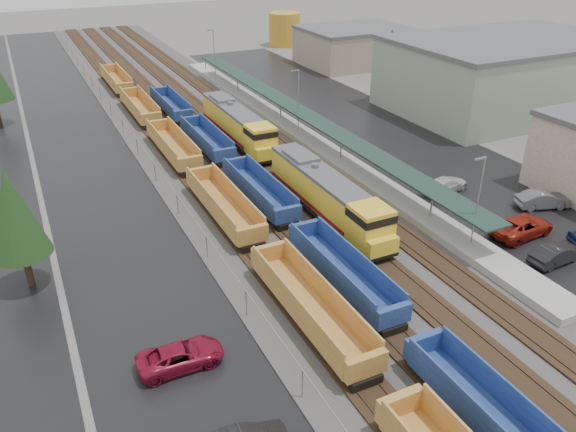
% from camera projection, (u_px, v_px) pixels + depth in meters
% --- Properties ---
extents(ballast_strip, '(20.00, 160.00, 0.08)m').
position_uv_depth(ballast_strip, '(198.00, 122.00, 72.52)').
color(ballast_strip, '#302D2B').
rests_on(ballast_strip, ground).
extents(trackbed, '(14.60, 160.00, 0.22)m').
position_uv_depth(trackbed, '(198.00, 122.00, 72.47)').
color(trackbed, black).
rests_on(trackbed, ground).
extents(west_parking_lot, '(10.00, 160.00, 0.02)m').
position_uv_depth(west_parking_lot, '(77.00, 140.00, 66.73)').
color(west_parking_lot, black).
rests_on(west_parking_lot, ground).
extents(east_commuter_lot, '(16.00, 100.00, 0.02)m').
position_uv_depth(east_commuter_lot, '(364.00, 124.00, 71.92)').
color(east_commuter_lot, black).
rests_on(east_commuter_lot, ground).
extents(station_platform, '(3.00, 80.00, 8.00)m').
position_uv_depth(station_platform, '(298.00, 130.00, 67.92)').
color(station_platform, '#9E9B93').
rests_on(station_platform, ground).
extents(chainlink_fence, '(0.08, 160.04, 2.02)m').
position_uv_depth(chainlink_fence, '(125.00, 125.00, 66.87)').
color(chainlink_fence, gray).
rests_on(chainlink_fence, ground).
extents(industrial_buildings, '(32.52, 75.30, 9.50)m').
position_uv_depth(industrial_buildings, '(504.00, 83.00, 73.90)').
color(industrial_buildings, gray).
rests_on(industrial_buildings, ground).
extents(tree_west_near, '(3.96, 3.96, 9.00)m').
position_uv_depth(tree_west_near, '(14.00, 213.00, 37.44)').
color(tree_west_near, '#332316').
rests_on(tree_west_near, ground).
extents(tree_east, '(4.40, 4.40, 10.00)m').
position_uv_depth(tree_east, '(390.00, 55.00, 78.76)').
color(tree_east, '#332316').
rests_on(tree_east, ground).
extents(locomotive_lead, '(2.78, 18.35, 4.15)m').
position_uv_depth(locomotive_lead, '(328.00, 196.00, 48.02)').
color(locomotive_lead, black).
rests_on(locomotive_lead, ground).
extents(locomotive_trail, '(2.78, 18.35, 4.15)m').
position_uv_depth(locomotive_trail, '(238.00, 125.00, 64.74)').
color(locomotive_trail, black).
rests_on(locomotive_trail, ground).
extents(well_string_yellow, '(2.65, 110.46, 2.35)m').
position_uv_depth(well_string_yellow, '(224.00, 205.00, 48.85)').
color(well_string_yellow, '#A56D2E').
rests_on(well_string_yellow, ground).
extents(well_string_blue, '(2.52, 87.84, 2.23)m').
position_uv_depth(well_string_blue, '(296.00, 226.00, 45.62)').
color(well_string_blue, navy).
rests_on(well_string_blue, ground).
extents(storage_tank, '(6.52, 6.52, 6.52)m').
position_uv_depth(storage_tank, '(284.00, 29.00, 116.29)').
color(storage_tank, gold).
rests_on(storage_tank, ground).
extents(parked_car_west_c, '(2.40, 5.08, 1.40)m').
position_uv_depth(parked_car_west_c, '(180.00, 356.00, 32.59)').
color(parked_car_west_c, maroon).
rests_on(parked_car_west_c, ground).
extents(parked_car_east_a, '(1.86, 4.74, 1.54)m').
position_uv_depth(parked_car_east_a, '(556.00, 254.00, 42.48)').
color(parked_car_east_a, black).
rests_on(parked_car_east_a, ground).
extents(parked_car_east_b, '(3.15, 6.00, 1.61)m').
position_uv_depth(parked_car_east_b, '(522.00, 227.00, 46.20)').
color(parked_car_east_b, maroon).
rests_on(parked_car_east_b, ground).
extents(parked_car_east_c, '(3.05, 5.33, 1.46)m').
position_uv_depth(parked_car_east_c, '(446.00, 185.00, 53.72)').
color(parked_car_east_c, silver).
rests_on(parked_car_east_c, ground).
extents(parked_car_east_e, '(3.10, 5.11, 1.59)m').
position_uv_depth(parked_car_east_e, '(543.00, 200.00, 50.68)').
color(parked_car_east_e, '#595B5E').
rests_on(parked_car_east_e, ground).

